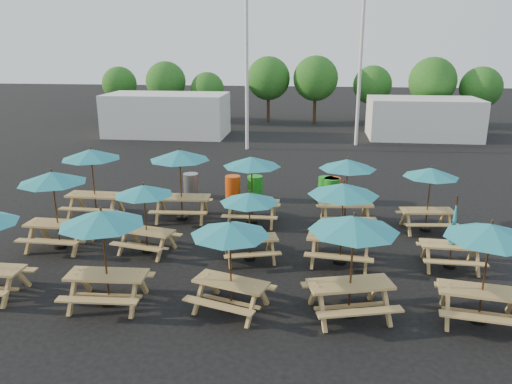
# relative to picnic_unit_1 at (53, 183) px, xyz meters

# --- Properties ---
(ground) EXTENTS (120.00, 120.00, 0.00)m
(ground) POSITION_rel_picnic_unit_1_xyz_m (5.69, 1.47, -2.07)
(ground) COLOR black
(ground) RESTS_ON ground
(picnic_unit_1) EXTENTS (2.04, 2.04, 2.43)m
(picnic_unit_1) POSITION_rel_picnic_unit_1_xyz_m (0.00, 0.00, 0.00)
(picnic_unit_1) COLOR tan
(picnic_unit_1) RESTS_ON ground
(picnic_unit_2) EXTENTS (2.10, 2.10, 2.50)m
(picnic_unit_2) POSITION_rel_picnic_unit_1_xyz_m (-0.12, 2.92, 0.06)
(picnic_unit_2) COLOR tan
(picnic_unit_2) RESTS_ON ground
(picnic_unit_3) EXTENTS (2.05, 2.05, 2.39)m
(picnic_unit_3) POSITION_rel_picnic_unit_1_xyz_m (2.86, -3.14, -0.03)
(picnic_unit_3) COLOR tan
(picnic_unit_3) RESTS_ON ground
(picnic_unit_4) EXTENTS (2.08, 2.08, 2.11)m
(picnic_unit_4) POSITION_rel_picnic_unit_1_xyz_m (2.77, -0.01, -0.27)
(picnic_unit_4) COLOR tan
(picnic_unit_4) RESTS_ON ground
(picnic_unit_5) EXTENTS (2.23, 2.23, 2.54)m
(picnic_unit_5) POSITION_rel_picnic_unit_1_xyz_m (3.05, 2.96, 0.10)
(picnic_unit_5) COLOR tan
(picnic_unit_5) RESTS_ON ground
(picnic_unit_6) EXTENTS (2.28, 2.28, 2.21)m
(picnic_unit_6) POSITION_rel_picnic_unit_1_xyz_m (5.82, -3.06, -0.18)
(picnic_unit_6) COLOR tan
(picnic_unit_6) RESTS_ON ground
(picnic_unit_7) EXTENTS (2.09, 2.09, 2.05)m
(picnic_unit_7) POSITION_rel_picnic_unit_1_xyz_m (5.88, -0.20, -0.32)
(picnic_unit_7) COLOR tan
(picnic_unit_7) RESTS_ON ground
(picnic_unit_8) EXTENTS (1.97, 1.97, 2.39)m
(picnic_unit_8) POSITION_rel_picnic_unit_1_xyz_m (5.56, 2.85, -0.03)
(picnic_unit_8) COLOR tan
(picnic_unit_8) RESTS_ON ground
(picnic_unit_9) EXTENTS (2.46, 2.46, 2.44)m
(picnic_unit_9) POSITION_rel_picnic_unit_1_xyz_m (8.54, -2.98, 0.01)
(picnic_unit_9) COLOR tan
(picnic_unit_9) RESTS_ON ground
(picnic_unit_10) EXTENTS (2.18, 2.18, 2.38)m
(picnic_unit_10) POSITION_rel_picnic_unit_1_xyz_m (8.46, -0.12, -0.04)
(picnic_unit_10) COLOR tan
(picnic_unit_10) RESTS_ON ground
(picnic_unit_11) EXTENTS (2.14, 2.14, 2.34)m
(picnic_unit_11) POSITION_rel_picnic_unit_1_xyz_m (8.76, 3.07, -0.07)
(picnic_unit_11) COLOR tan
(picnic_unit_11) RESTS_ON ground
(picnic_unit_12) EXTENTS (2.20, 2.20, 2.36)m
(picnic_unit_12) POSITION_rel_picnic_unit_1_xyz_m (11.42, -2.93, -0.05)
(picnic_unit_12) COLOR tan
(picnic_unit_12) RESTS_ON ground
(picnic_unit_13) EXTENTS (1.70, 1.49, 2.11)m
(picnic_unit_13) POSITION_rel_picnic_unit_1_xyz_m (11.49, -0.07, -1.21)
(picnic_unit_13) COLOR tan
(picnic_unit_13) RESTS_ON ground
(picnic_unit_14) EXTENTS (1.97, 1.97, 2.18)m
(picnic_unit_14) POSITION_rel_picnic_unit_1_xyz_m (11.42, 2.81, -0.21)
(picnic_unit_14) COLOR tan
(picnic_unit_14) RESTS_ON ground
(waste_bin_0) EXTENTS (0.61, 0.61, 0.98)m
(waste_bin_0) POSITION_rel_picnic_unit_1_xyz_m (2.72, 5.64, -1.58)
(waste_bin_0) COLOR gray
(waste_bin_0) RESTS_ON ground
(waste_bin_1) EXTENTS (0.61, 0.61, 0.98)m
(waste_bin_1) POSITION_rel_picnic_unit_1_xyz_m (4.47, 5.47, -1.58)
(waste_bin_1) COLOR #DB460C
(waste_bin_1) RESTS_ON ground
(waste_bin_2) EXTENTS (0.61, 0.61, 0.98)m
(waste_bin_2) POSITION_rel_picnic_unit_1_xyz_m (5.35, 5.56, -1.58)
(waste_bin_2) COLOR #198A1A
(waste_bin_2) RESTS_ON ground
(waste_bin_3) EXTENTS (0.61, 0.61, 0.98)m
(waste_bin_3) POSITION_rel_picnic_unit_1_xyz_m (8.15, 5.72, -1.58)
(waste_bin_3) COLOR #198A1A
(waste_bin_3) RESTS_ON ground
(waste_bin_4) EXTENTS (0.61, 0.61, 0.98)m
(waste_bin_4) POSITION_rel_picnic_unit_1_xyz_m (8.40, 5.64, -1.58)
(waste_bin_4) COLOR #DB460C
(waste_bin_4) RESTS_ON ground
(waste_bin_5) EXTENTS (0.61, 0.61, 0.98)m
(waste_bin_5) POSITION_rel_picnic_unit_1_xyz_m (8.36, 5.52, -1.58)
(waste_bin_5) COLOR #198A1A
(waste_bin_5) RESTS_ON ground
(mast_0) EXTENTS (0.20, 0.20, 12.00)m
(mast_0) POSITION_rel_picnic_unit_1_xyz_m (3.69, 15.47, 3.93)
(mast_0) COLOR silver
(mast_0) RESTS_ON ground
(mast_1) EXTENTS (0.20, 0.20, 12.00)m
(mast_1) POSITION_rel_picnic_unit_1_xyz_m (10.19, 17.47, 3.93)
(mast_1) COLOR silver
(mast_1) RESTS_ON ground
(event_tent_0) EXTENTS (8.00, 4.00, 2.80)m
(event_tent_0) POSITION_rel_picnic_unit_1_xyz_m (-2.31, 19.47, -0.67)
(event_tent_0) COLOR silver
(event_tent_0) RESTS_ON ground
(event_tent_1) EXTENTS (7.00, 4.00, 2.60)m
(event_tent_1) POSITION_rel_picnic_unit_1_xyz_m (14.69, 20.47, -0.77)
(event_tent_1) COLOR silver
(event_tent_1) RESTS_ON ground
(tree_0) EXTENTS (2.80, 2.80, 4.24)m
(tree_0) POSITION_rel_picnic_unit_1_xyz_m (-8.38, 26.72, 0.76)
(tree_0) COLOR #382314
(tree_0) RESTS_ON ground
(tree_1) EXTENTS (3.11, 3.11, 4.72)m
(tree_1) POSITION_rel_picnic_unit_1_xyz_m (-4.05, 25.37, 1.08)
(tree_1) COLOR #382314
(tree_1) RESTS_ON ground
(tree_2) EXTENTS (2.59, 2.59, 3.93)m
(tree_2) POSITION_rel_picnic_unit_1_xyz_m (-0.70, 25.13, 0.55)
(tree_2) COLOR #382314
(tree_2) RESTS_ON ground
(tree_3) EXTENTS (3.36, 3.36, 5.09)m
(tree_3) POSITION_rel_picnic_unit_1_xyz_m (3.94, 26.19, 1.33)
(tree_3) COLOR #382314
(tree_3) RESTS_ON ground
(tree_4) EXTENTS (3.41, 3.41, 5.17)m
(tree_4) POSITION_rel_picnic_unit_1_xyz_m (7.59, 25.73, 1.38)
(tree_4) COLOR #382314
(tree_4) RESTS_ON ground
(tree_5) EXTENTS (2.94, 2.94, 4.45)m
(tree_5) POSITION_rel_picnic_unit_1_xyz_m (11.92, 26.15, 0.90)
(tree_5) COLOR #382314
(tree_5) RESTS_ON ground
(tree_6) EXTENTS (3.38, 3.38, 5.13)m
(tree_6) POSITION_rel_picnic_unit_1_xyz_m (15.93, 24.37, 1.35)
(tree_6) COLOR #382314
(tree_6) RESTS_ON ground
(tree_7) EXTENTS (2.95, 2.95, 4.48)m
(tree_7) POSITION_rel_picnic_unit_1_xyz_m (19.32, 24.39, 0.92)
(tree_7) COLOR #382314
(tree_7) RESTS_ON ground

